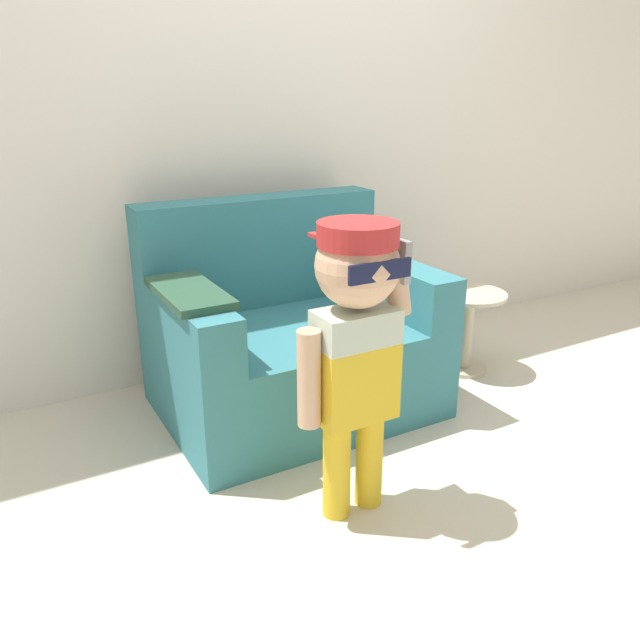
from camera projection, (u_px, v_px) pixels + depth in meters
name	position (u px, v px, depth m)	size (l,w,h in m)	color
ground_plane	(352.00, 403.00, 2.81)	(10.00, 10.00, 0.00)	beige
wall_back	(279.00, 97.00, 2.92)	(10.00, 0.05, 2.60)	silver
armchair	(288.00, 338.00, 2.72)	(1.14, 0.85, 0.89)	teal
person_child	(355.00, 328.00, 1.88)	(0.40, 0.30, 0.97)	gold
side_table	(467.00, 323.00, 3.07)	(0.36, 0.36, 0.41)	beige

